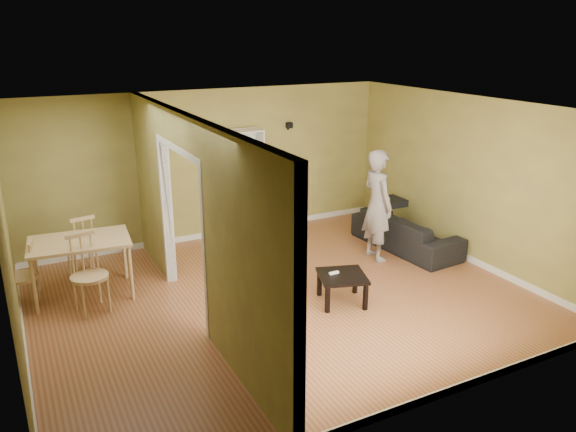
% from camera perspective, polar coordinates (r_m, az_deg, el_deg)
% --- Properties ---
extents(room_shell, '(6.50, 6.50, 6.50)m').
position_cam_1_polar(room_shell, '(7.37, -0.68, 0.82)').
color(room_shell, brown).
rests_on(room_shell, ground).
extents(partition, '(0.22, 5.50, 2.60)m').
position_cam_1_polar(partition, '(6.95, -9.57, -0.54)').
color(partition, olive).
rests_on(partition, ground).
extents(wall_speaker, '(0.10, 0.10, 0.10)m').
position_cam_1_polar(wall_speaker, '(10.24, 0.13, 9.22)').
color(wall_speaker, black).
rests_on(wall_speaker, room_shell).
extents(sofa, '(2.07, 1.02, 0.77)m').
position_cam_1_polar(sofa, '(9.64, 11.93, -1.08)').
color(sofa, black).
rests_on(sofa, ground).
extents(person, '(0.78, 0.62, 2.10)m').
position_cam_1_polar(person, '(8.93, 9.11, 2.05)').
color(person, slate).
rests_on(person, ground).
extents(bookshelf, '(0.80, 0.35, 1.91)m').
position_cam_1_polar(bookshelf, '(9.93, -4.97, 3.29)').
color(bookshelf, white).
rests_on(bookshelf, ground).
extents(paper_box_navy_a, '(0.39, 0.25, 0.20)m').
position_cam_1_polar(paper_box_navy_a, '(10.03, -4.60, 0.76)').
color(paper_box_navy_a, navy).
rests_on(paper_box_navy_a, bookshelf).
extents(paper_box_teal, '(0.43, 0.28, 0.22)m').
position_cam_1_polar(paper_box_teal, '(9.89, -5.11, 2.82)').
color(paper_box_teal, '#187763').
rests_on(paper_box_teal, bookshelf).
extents(paper_box_navy_b, '(0.39, 0.26, 0.20)m').
position_cam_1_polar(paper_box_navy_b, '(9.82, -4.82, 4.91)').
color(paper_box_navy_b, '#14234B').
rests_on(paper_box_navy_b, bookshelf).
extents(paper_box_navy_c, '(0.39, 0.25, 0.20)m').
position_cam_1_polar(paper_box_navy_c, '(9.76, -5.13, 6.02)').
color(paper_box_navy_c, '#1A1652').
rests_on(paper_box_navy_c, bookshelf).
extents(coffee_table, '(0.61, 0.61, 0.41)m').
position_cam_1_polar(coffee_table, '(7.61, 5.53, -6.38)').
color(coffee_table, black).
rests_on(coffee_table, ground).
extents(game_controller, '(0.14, 0.04, 0.03)m').
position_cam_1_polar(game_controller, '(7.59, 4.69, -5.78)').
color(game_controller, white).
rests_on(game_controller, coffee_table).
extents(dining_table, '(1.31, 0.88, 0.82)m').
position_cam_1_polar(dining_table, '(8.13, -20.41, -2.83)').
color(dining_table, tan).
rests_on(dining_table, ground).
extents(chair_left, '(0.50, 0.50, 0.94)m').
position_cam_1_polar(chair_left, '(8.17, -25.47, -5.45)').
color(chair_left, tan).
rests_on(chair_left, ground).
extents(chair_near, '(0.57, 0.57, 1.05)m').
position_cam_1_polar(chair_near, '(7.71, -19.54, -5.62)').
color(chair_near, tan).
rests_on(chair_near, ground).
extents(chair_far, '(0.54, 0.54, 1.00)m').
position_cam_1_polar(chair_far, '(8.83, -20.26, -2.85)').
color(chair_far, beige).
rests_on(chair_far, ground).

